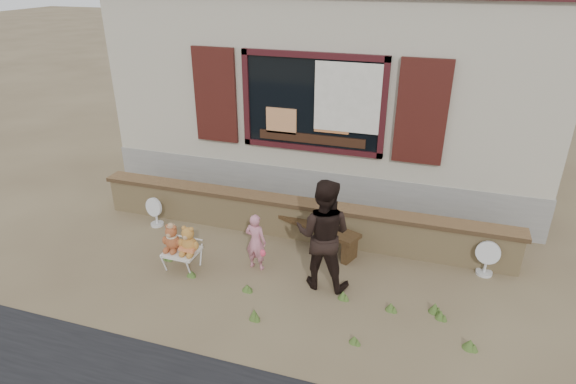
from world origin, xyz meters
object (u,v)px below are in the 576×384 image
(folding_chair, at_px, (182,252))
(child, at_px, (256,242))
(teddy_bear_right, at_px, (189,239))
(bench, at_px, (312,228))
(teddy_bear_left, at_px, (172,237))
(adult, at_px, (323,234))

(folding_chair, height_order, child, child)
(teddy_bear_right, height_order, child, child)
(bench, xyz_separation_m, teddy_bear_right, (-1.55, -1.24, 0.22))
(bench, relative_size, child, 1.85)
(child, bearing_deg, bench, -119.84)
(folding_chair, height_order, teddy_bear_left, teddy_bear_left)
(teddy_bear_right, distance_m, child, 0.99)
(adult, bearing_deg, child, -4.81)
(bench, xyz_separation_m, teddy_bear_left, (-1.83, -1.24, 0.20))
(bench, bearing_deg, child, -103.27)
(folding_chair, distance_m, adult, 2.18)
(bench, height_order, teddy_bear_right, teddy_bear_right)
(teddy_bear_right, bearing_deg, folding_chair, 180.00)
(folding_chair, bearing_deg, adult, 7.88)
(bench, relative_size, adult, 1.02)
(teddy_bear_left, distance_m, child, 1.25)
(teddy_bear_right, bearing_deg, bench, 39.74)
(adult, bearing_deg, bench, -66.87)
(folding_chair, bearing_deg, teddy_bear_right, -0.00)
(bench, distance_m, teddy_bear_right, 2.00)
(teddy_bear_left, bearing_deg, adult, 7.39)
(bench, bearing_deg, folding_chair, -121.75)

